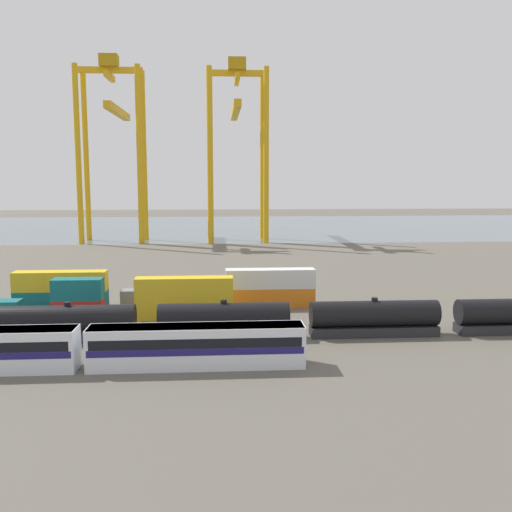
{
  "coord_description": "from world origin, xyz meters",
  "views": [
    {
      "loc": [
        7.24,
        -71.93,
        17.35
      ],
      "look_at": [
        13.61,
        21.65,
        4.51
      ],
      "focal_mm": 39.76,
      "sensor_mm": 36.0,
      "label": 1
    }
  ],
  "objects_px": {
    "passenger_train": "(82,347)",
    "shipping_container_5": "(185,308)",
    "gantry_crane_west": "(113,132)",
    "gantry_crane_central": "(237,132)",
    "freight_tank_row": "(374,318)",
    "shipping_container_12": "(270,297)"
  },
  "relations": [
    {
      "from": "shipping_container_12",
      "to": "freight_tank_row",
      "type": "bearing_deg",
      "value": -55.87
    },
    {
      "from": "shipping_container_12",
      "to": "gantry_crane_west",
      "type": "distance_m",
      "value": 96.91
    },
    {
      "from": "freight_tank_row",
      "to": "shipping_container_5",
      "type": "distance_m",
      "value": 23.42
    },
    {
      "from": "freight_tank_row",
      "to": "shipping_container_12",
      "type": "relative_size",
      "value": 6.69
    },
    {
      "from": "passenger_train",
      "to": "shipping_container_5",
      "type": "bearing_deg",
      "value": 66.16
    },
    {
      "from": "freight_tank_row",
      "to": "gantry_crane_west",
      "type": "height_order",
      "value": "gantry_crane_west"
    },
    {
      "from": "shipping_container_12",
      "to": "gantry_crane_central",
      "type": "relative_size",
      "value": 0.24
    },
    {
      "from": "gantry_crane_west",
      "to": "gantry_crane_central",
      "type": "height_order",
      "value": "gantry_crane_west"
    },
    {
      "from": "passenger_train",
      "to": "shipping_container_5",
      "type": "relative_size",
      "value": 3.37
    },
    {
      "from": "shipping_container_5",
      "to": "gantry_crane_central",
      "type": "xyz_separation_m",
      "value": [
        9.83,
        91.72,
        29.01
      ]
    },
    {
      "from": "freight_tank_row",
      "to": "passenger_train",
      "type": "bearing_deg",
      "value": -162.59
    },
    {
      "from": "shipping_container_5",
      "to": "shipping_container_12",
      "type": "distance_m",
      "value": 12.64
    },
    {
      "from": "shipping_container_5",
      "to": "gantry_crane_central",
      "type": "distance_m",
      "value": 96.7
    },
    {
      "from": "passenger_train",
      "to": "shipping_container_12",
      "type": "relative_size",
      "value": 3.37
    },
    {
      "from": "freight_tank_row",
      "to": "shipping_container_12",
      "type": "bearing_deg",
      "value": 124.13
    },
    {
      "from": "shipping_container_12",
      "to": "passenger_train",
      "type": "bearing_deg",
      "value": -128.64
    },
    {
      "from": "passenger_train",
      "to": "freight_tank_row",
      "type": "height_order",
      "value": "freight_tank_row"
    },
    {
      "from": "freight_tank_row",
      "to": "gantry_crane_central",
      "type": "xyz_separation_m",
      "value": [
        -11.65,
        101.04,
        28.3
      ]
    },
    {
      "from": "gantry_crane_west",
      "to": "gantry_crane_central",
      "type": "distance_m",
      "value": 34.1
    },
    {
      "from": "passenger_train",
      "to": "shipping_container_12",
      "type": "xyz_separation_m",
      "value": [
        19.49,
        24.38,
        -0.84
      ]
    },
    {
      "from": "freight_tank_row",
      "to": "shipping_container_12",
      "type": "distance_m",
      "value": 18.21
    },
    {
      "from": "passenger_train",
      "to": "freight_tank_row",
      "type": "xyz_separation_m",
      "value": [
        29.71,
        9.31,
        -0.13
      ]
    }
  ]
}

